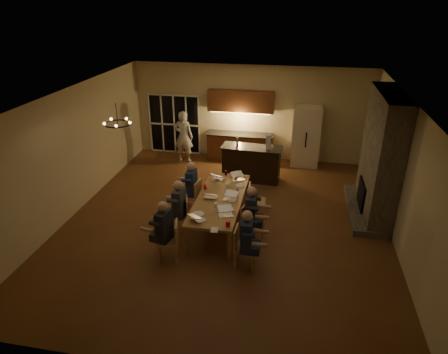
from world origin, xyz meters
TOP-DOWN VIEW (x-y plane):
  - floor at (0.00, 0.00)m, footprint 9.00×9.00m
  - back_wall at (0.00, 4.52)m, footprint 8.00×0.04m
  - left_wall at (-4.02, 0.00)m, footprint 0.04×9.00m
  - right_wall at (4.02, 0.00)m, footprint 0.04×9.00m
  - ceiling at (0.00, 0.00)m, footprint 8.00×9.00m
  - french_doors at (-2.70, 4.47)m, footprint 1.86×0.08m
  - fireplace at (3.70, 1.20)m, footprint 0.58×2.50m
  - kitchenette at (-0.30, 4.20)m, footprint 2.24×0.68m
  - refrigerator at (1.90, 4.15)m, footprint 0.90×0.68m
  - dining_table at (-0.13, -0.13)m, footprint 1.10×2.90m
  - bar_island at (0.30, 2.64)m, footprint 1.86×0.79m
  - chair_left_near at (-0.96, -1.75)m, footprint 0.53×0.53m
  - chair_left_mid at (-1.04, -0.63)m, footprint 0.55×0.55m
  - chair_left_far at (-1.01, 0.41)m, footprint 0.50×0.50m
  - chair_right_near at (0.71, -1.66)m, footprint 0.45×0.45m
  - chair_right_mid at (0.75, -0.68)m, footprint 0.55×0.55m
  - chair_right_far at (0.72, 0.43)m, footprint 0.47×0.47m
  - person_left_near at (-1.02, -1.72)m, footprint 0.71×0.71m
  - person_right_near at (0.75, -1.76)m, footprint 0.61×0.61m
  - person_left_mid at (-1.00, -0.68)m, footprint 0.63×0.63m
  - person_right_mid at (0.70, -0.68)m, footprint 0.61×0.61m
  - person_left_far at (-1.00, 0.44)m, footprint 0.61×0.61m
  - standing_person at (-2.15, 3.69)m, footprint 0.67×0.46m
  - chandelier at (-2.20, -0.94)m, footprint 0.59×0.59m
  - laptop_a at (-0.40, -1.24)m, footprint 0.42×0.41m
  - laptop_b at (0.17, -0.96)m, footprint 0.40×0.38m
  - laptop_c at (-0.36, -0.15)m, footprint 0.33×0.29m
  - laptop_d at (0.13, -0.21)m, footprint 0.37×0.34m
  - laptop_e at (-0.38, 0.95)m, footprint 0.41×0.39m
  - laptop_f at (0.15, 0.97)m, footprint 0.42×0.41m
  - mug_front at (-0.13, -0.60)m, footprint 0.08×0.08m
  - mug_mid at (-0.05, 0.45)m, footprint 0.09×0.09m
  - mug_back at (-0.46, 0.68)m, footprint 0.09×0.09m
  - redcup_near at (0.30, -1.40)m, footprint 0.10×0.10m
  - redcup_mid at (-0.60, 0.26)m, footprint 0.08×0.08m
  - redcup_far at (0.06, 1.25)m, footprint 0.08×0.08m
  - can_silver at (-0.03, -0.80)m, footprint 0.06×0.06m
  - can_cola at (-0.23, 1.21)m, footprint 0.07×0.07m
  - can_right at (0.25, 0.19)m, footprint 0.07×0.07m
  - plate_near at (0.18, -0.69)m, footprint 0.26×0.26m
  - plate_left at (-0.45, -1.02)m, footprint 0.27×0.27m
  - plate_far at (0.25, 0.60)m, footprint 0.23×0.23m
  - notepad at (0.04, -1.60)m, footprint 0.17×0.22m
  - bar_bottle at (-0.16, 2.73)m, footprint 0.07×0.07m
  - bar_blender at (0.79, 2.56)m, footprint 0.14×0.14m

SIDE VIEW (x-z plane):
  - floor at x=0.00m, z-range 0.00..0.00m
  - dining_table at x=-0.13m, z-range 0.00..0.75m
  - chair_left_near at x=-0.96m, z-range 0.00..0.89m
  - chair_left_mid at x=-1.04m, z-range 0.00..0.89m
  - chair_left_far at x=-1.01m, z-range 0.00..0.89m
  - chair_right_near at x=0.71m, z-range 0.00..0.89m
  - chair_right_mid at x=0.75m, z-range 0.00..0.89m
  - chair_right_far at x=0.72m, z-range 0.00..0.89m
  - bar_island at x=0.30m, z-range 0.00..1.08m
  - person_left_near at x=-1.02m, z-range 0.00..1.38m
  - person_right_near at x=0.75m, z-range 0.00..1.38m
  - person_left_mid at x=-1.00m, z-range 0.00..1.38m
  - person_right_mid at x=0.70m, z-range 0.00..1.38m
  - person_left_far at x=-1.00m, z-range 0.00..1.38m
  - notepad at x=0.04m, z-range 0.75..0.76m
  - plate_near at x=0.18m, z-range 0.75..0.77m
  - plate_left at x=-0.45m, z-range 0.75..0.77m
  - plate_far at x=0.25m, z-range 0.75..0.77m
  - mug_front at x=-0.13m, z-range 0.75..0.85m
  - mug_mid at x=-0.05m, z-range 0.75..0.85m
  - mug_back at x=-0.46m, z-range 0.75..0.85m
  - redcup_near at x=0.30m, z-range 0.75..0.87m
  - redcup_mid at x=-0.60m, z-range 0.75..0.87m
  - redcup_far at x=0.06m, z-range 0.75..0.87m
  - can_silver at x=-0.03m, z-range 0.75..0.87m
  - can_cola at x=-0.23m, z-range 0.75..0.87m
  - can_right at x=0.25m, z-range 0.75..0.87m
  - laptop_a at x=-0.40m, z-range 0.75..0.98m
  - laptop_b at x=0.17m, z-range 0.75..0.98m
  - laptop_c at x=-0.36m, z-range 0.75..0.98m
  - laptop_d at x=0.13m, z-range 0.75..0.98m
  - laptop_e at x=-0.38m, z-range 0.75..0.98m
  - laptop_f at x=0.15m, z-range 0.75..0.98m
  - standing_person at x=-2.15m, z-range 0.00..1.78m
  - refrigerator at x=1.90m, z-range 0.00..2.00m
  - french_doors at x=-2.70m, z-range 0.00..2.10m
  - kitchenette at x=-0.30m, z-range 0.00..2.40m
  - bar_bottle at x=-0.16m, z-range 1.08..1.32m
  - bar_blender at x=0.79m, z-range 1.08..1.52m
  - back_wall at x=0.00m, z-range 0.00..3.20m
  - left_wall at x=-4.02m, z-range 0.00..3.20m
  - right_wall at x=4.02m, z-range 0.00..3.20m
  - fireplace at x=3.70m, z-range 0.00..3.20m
  - chandelier at x=-2.20m, z-range 2.73..2.77m
  - ceiling at x=0.00m, z-range 3.20..3.24m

